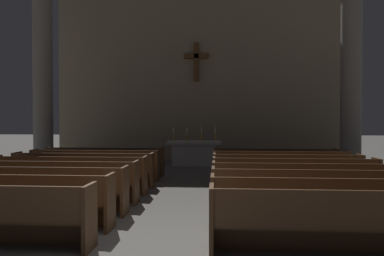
# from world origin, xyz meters

# --- Properties ---
(ground_plane) EXTENTS (80.00, 80.00, 0.00)m
(ground_plane) POSITION_xyz_m (0.00, 0.00, 0.00)
(ground_plane) COLOR #66635E
(pew_left_row_3) EXTENTS (3.92, 0.50, 0.95)m
(pew_left_row_3) POSITION_xyz_m (-2.79, 1.90, 0.48)
(pew_left_row_3) COLOR brown
(pew_left_row_3) RESTS_ON ground
(pew_left_row_4) EXTENTS (3.92, 0.50, 0.95)m
(pew_left_row_4) POSITION_xyz_m (-2.79, 2.87, 0.48)
(pew_left_row_4) COLOR brown
(pew_left_row_4) RESTS_ON ground
(pew_left_row_5) EXTENTS (3.92, 0.50, 0.95)m
(pew_left_row_5) POSITION_xyz_m (-2.79, 3.83, 0.48)
(pew_left_row_5) COLOR brown
(pew_left_row_5) RESTS_ON ground
(pew_left_row_6) EXTENTS (3.92, 0.50, 0.95)m
(pew_left_row_6) POSITION_xyz_m (-2.79, 4.80, 0.48)
(pew_left_row_6) COLOR brown
(pew_left_row_6) RESTS_ON ground
(pew_left_row_7) EXTENTS (3.92, 0.50, 0.95)m
(pew_left_row_7) POSITION_xyz_m (-2.79, 5.77, 0.48)
(pew_left_row_7) COLOR brown
(pew_left_row_7) RESTS_ON ground
(pew_left_row_8) EXTENTS (3.92, 0.50, 0.95)m
(pew_left_row_8) POSITION_xyz_m (-2.79, 6.74, 0.48)
(pew_left_row_8) COLOR brown
(pew_left_row_8) RESTS_ON ground
(pew_right_row_1) EXTENTS (3.92, 0.50, 0.95)m
(pew_right_row_1) POSITION_xyz_m (2.79, -0.04, 0.48)
(pew_right_row_1) COLOR brown
(pew_right_row_1) RESTS_ON ground
(pew_right_row_2) EXTENTS (3.92, 0.50, 0.95)m
(pew_right_row_2) POSITION_xyz_m (2.79, 0.93, 0.48)
(pew_right_row_2) COLOR brown
(pew_right_row_2) RESTS_ON ground
(pew_right_row_3) EXTENTS (3.92, 0.50, 0.95)m
(pew_right_row_3) POSITION_xyz_m (2.79, 1.90, 0.48)
(pew_right_row_3) COLOR brown
(pew_right_row_3) RESTS_ON ground
(pew_right_row_4) EXTENTS (3.92, 0.50, 0.95)m
(pew_right_row_4) POSITION_xyz_m (2.79, 2.87, 0.48)
(pew_right_row_4) COLOR brown
(pew_right_row_4) RESTS_ON ground
(pew_right_row_5) EXTENTS (3.92, 0.50, 0.95)m
(pew_right_row_5) POSITION_xyz_m (2.79, 3.83, 0.48)
(pew_right_row_5) COLOR brown
(pew_right_row_5) RESTS_ON ground
(pew_right_row_6) EXTENTS (3.92, 0.50, 0.95)m
(pew_right_row_6) POSITION_xyz_m (2.79, 4.80, 0.48)
(pew_right_row_6) COLOR brown
(pew_right_row_6) RESTS_ON ground
(pew_right_row_7) EXTENTS (3.92, 0.50, 0.95)m
(pew_right_row_7) POSITION_xyz_m (2.79, 5.77, 0.48)
(pew_right_row_7) COLOR brown
(pew_right_row_7) RESTS_ON ground
(pew_right_row_8) EXTENTS (3.92, 0.50, 0.95)m
(pew_right_row_8) POSITION_xyz_m (2.79, 6.74, 0.48)
(pew_right_row_8) COLOR brown
(pew_right_row_8) RESTS_ON ground
(column_left_second) EXTENTS (1.09, 1.09, 6.84)m
(column_left_second) POSITION_xyz_m (-5.77, 8.51, 3.34)
(column_left_second) COLOR gray
(column_left_second) RESTS_ON ground
(column_right_second) EXTENTS (1.09, 1.09, 6.84)m
(column_right_second) POSITION_xyz_m (5.77, 8.51, 3.34)
(column_right_second) COLOR gray
(column_right_second) RESTS_ON ground
(altar) EXTENTS (2.20, 0.90, 1.01)m
(altar) POSITION_xyz_m (0.00, 9.64, 0.53)
(altar) COLOR #BCB7AD
(altar) RESTS_ON ground
(candlestick_outer_left) EXTENTS (0.16, 0.16, 0.57)m
(candlestick_outer_left) POSITION_xyz_m (-0.85, 9.64, 1.19)
(candlestick_outer_left) COLOR #B79338
(candlestick_outer_left) RESTS_ON altar
(candlestick_inner_left) EXTENTS (0.16, 0.16, 0.57)m
(candlestick_inner_left) POSITION_xyz_m (-0.30, 9.64, 1.19)
(candlestick_inner_left) COLOR #B79338
(candlestick_inner_left) RESTS_ON altar
(candlestick_inner_right) EXTENTS (0.16, 0.16, 0.57)m
(candlestick_inner_right) POSITION_xyz_m (0.30, 9.64, 1.19)
(candlestick_inner_right) COLOR #B79338
(candlestick_inner_right) RESTS_ON altar
(candlestick_outer_right) EXTENTS (0.16, 0.16, 0.57)m
(candlestick_outer_right) POSITION_xyz_m (0.85, 9.64, 1.19)
(candlestick_outer_right) COLOR #B79338
(candlestick_outer_right) RESTS_ON altar
(apse_with_cross) EXTENTS (12.72, 0.46, 8.09)m
(apse_with_cross) POSITION_xyz_m (0.00, 11.35, 4.05)
(apse_with_cross) COLOR gray
(apse_with_cross) RESTS_ON ground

